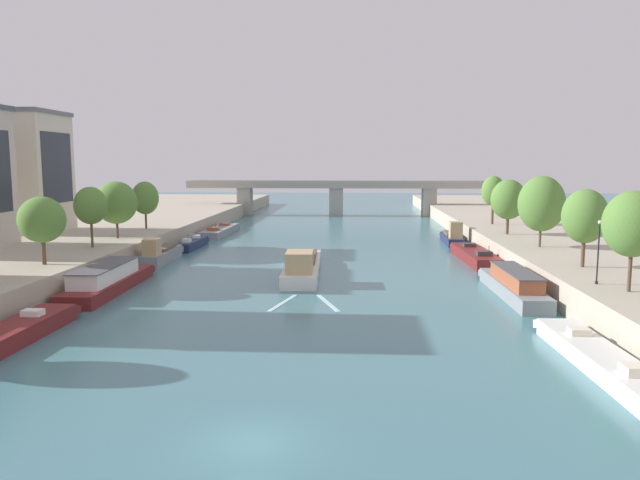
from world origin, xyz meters
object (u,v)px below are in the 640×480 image
object	(u,v)px
moored_boat_right_end	(599,358)
tree_left_past_mid	(91,206)
moored_boat_right_near	(475,255)
tree_left_far	(116,203)
tree_right_distant	(585,216)
moored_boat_right_gap_after	(513,285)
barge_midriver	(303,265)
moored_boat_left_lone	(220,231)
moored_boat_left_midway	(12,334)
moored_boat_right_upstream	(452,237)
moored_boat_left_near	(108,280)
moored_boat_left_downstream	(193,244)
tree_left_distant	(42,220)
bridge_far	(336,193)
moored_boat_left_second	(161,254)
tree_right_by_lamp	(542,204)
tree_right_past_mid	(493,191)
tree_left_nearest	(145,198)
lamppost_right_bank	(598,249)
tree_right_second	(508,199)
tree_right_nearest	(633,224)

from	to	relation	value
moored_boat_right_end	tree_left_past_mid	size ratio (longest dim) A/B	2.35
moored_boat_right_near	tree_left_far	size ratio (longest dim) A/B	2.27
tree_right_distant	moored_boat_right_gap_after	bearing A→B (deg)	-175.59
barge_midriver	moored_boat_left_lone	distance (m)	36.90
moored_boat_left_lone	moored_boat_right_near	distance (m)	42.16
moored_boat_left_midway	moored_boat_right_upstream	xyz separation A→B (m)	(34.67, 48.62, 0.36)
moored_boat_left_near	moored_boat_left_downstream	xyz separation A→B (m)	(0.23, 26.88, -0.44)
moored_boat_right_gap_after	moored_boat_right_upstream	bearing A→B (deg)	89.75
tree_left_distant	bridge_far	world-z (taller)	tree_left_distant
moored_boat_left_second	tree_right_by_lamp	size ratio (longest dim) A/B	1.50
moored_boat_right_gap_after	tree_left_far	size ratio (longest dim) A/B	2.27
tree_right_distant	bridge_far	world-z (taller)	tree_right_distant
tree_left_past_mid	tree_right_past_mid	xyz separation A→B (m)	(46.35, 26.38, 0.37)
moored_boat_left_midway	tree_left_far	xyz separation A→B (m)	(-6.13, 32.43, 5.99)
moored_boat_left_midway	tree_left_past_mid	world-z (taller)	tree_left_past_mid
tree_left_distant	tree_left_nearest	world-z (taller)	tree_left_nearest
lamppost_right_bank	moored_boat_left_downstream	bearing A→B (deg)	138.93
moored_boat_left_midway	tree_left_nearest	distance (m)	43.43
moored_boat_right_gap_after	tree_left_distant	bearing A→B (deg)	-178.58
tree_left_nearest	bridge_far	world-z (taller)	tree_left_nearest
bridge_far	moored_boat_right_gap_after	bearing A→B (deg)	-77.22
moored_boat_right_upstream	moored_boat_right_gap_after	bearing A→B (deg)	-90.25
moored_boat_left_lone	tree_right_second	xyz separation A→B (m)	(39.58, -18.62, 6.16)
tree_right_second	bridge_far	bearing A→B (deg)	113.14
moored_boat_right_near	tree_left_far	xyz separation A→B (m)	(-41.04, -1.37, 5.94)
moored_boat_right_end	moored_boat_left_downstream	bearing A→B (deg)	127.83
tree_left_nearest	moored_boat_right_end	bearing A→B (deg)	-47.69
lamppost_right_bank	moored_boat_left_midway	bearing A→B (deg)	-167.54
tree_left_far	bridge_far	size ratio (longest dim) A/B	0.10
moored_boat_right_near	tree_right_distant	world-z (taller)	tree_right_distant
tree_left_distant	tree_right_distant	xyz separation A→B (m)	(45.59, 1.43, 0.41)
lamppost_right_bank	tree_right_past_mid	bearing A→B (deg)	87.32
tree_left_nearest	tree_right_distant	world-z (taller)	tree_right_distant
moored_boat_left_lone	tree_left_distant	size ratio (longest dim) A/B	2.62
moored_boat_right_end	tree_right_nearest	bearing A→B (deg)	58.78
tree_left_nearest	tree_right_by_lamp	world-z (taller)	tree_right_by_lamp
moored_boat_left_near	tree_right_by_lamp	world-z (taller)	tree_right_by_lamp
moored_boat_left_near	tree_left_nearest	xyz separation A→B (m)	(-6.07, 27.26, 5.49)
barge_midriver	tree_left_far	bearing A→B (deg)	159.87
moored_boat_right_upstream	tree_left_past_mid	bearing A→B (deg)	-149.51
tree_left_past_mid	tree_right_second	size ratio (longest dim) A/B	0.94
tree_right_by_lamp	moored_boat_right_gap_after	bearing A→B (deg)	-114.77
moored_boat_right_gap_after	moored_boat_left_near	bearing A→B (deg)	-179.92
tree_left_past_mid	bridge_far	size ratio (longest dim) A/B	0.10
moored_boat_left_midway	tree_right_second	xyz separation A→B (m)	(39.72, 39.02, 6.11)
moored_boat_right_end	bridge_far	size ratio (longest dim) A/B	0.23
moored_boat_left_lone	moored_boat_right_gap_after	world-z (taller)	moored_boat_right_gap_after
tree_left_nearest	lamppost_right_bank	distance (m)	56.37
tree_left_distant	moored_boat_left_midway	bearing A→B (deg)	-69.60
tree_left_past_mid	barge_midriver	bearing A→B (deg)	-1.32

